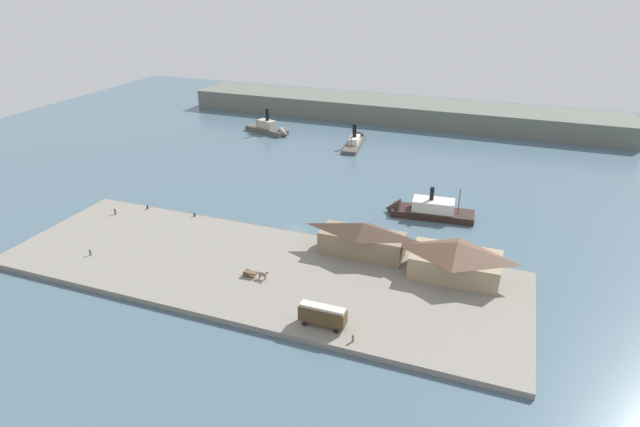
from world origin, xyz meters
The scene contains 16 objects.
ground_plane centered at (0.00, 0.00, 0.00)m, with size 320.00×320.00×0.00m, color #476070.
quay_promenade centered at (0.00, -22.00, 0.60)m, with size 110.00×36.00×1.20m, color gray.
seawall_edge centered at (0.00, -3.60, 0.50)m, with size 110.00×0.80×1.00m, color #666159.
ferry_shed_east_terminal centered at (19.12, -8.45, 4.95)m, with size 18.59×7.47×7.39m.
ferry_shed_customs_shed centered at (39.28, -10.44, 5.04)m, with size 17.98×10.69×7.57m.
street_tram centered at (19.98, -35.54, 3.59)m, with size 8.34×2.62×4.07m.
horse_cart centered at (1.74, -25.45, 2.13)m, with size 5.59×1.33×1.87m.
pedestrian_near_west_shed centered at (-36.14, -29.92, 1.90)m, with size 0.38×0.38×1.54m.
pedestrian_near_cart centered at (26.24, -37.87, 1.90)m, with size 0.38×0.38×1.54m.
pedestrian_near_east_shed centered at (-45.43, -10.92, 1.99)m, with size 0.43×0.43×1.73m.
mooring_post_center_east centered at (-39.90, -5.22, 1.65)m, with size 0.44×0.44×0.90m, color black.
mooring_post_west centered at (-25.84, -4.91, 1.65)m, with size 0.44×0.44×0.90m, color black.
ferry_moored_west centered at (-41.52, 72.55, 1.59)m, with size 20.51×11.04×11.09m.
ferry_approaching_west centered at (27.60, 18.48, 1.61)m, with size 22.98×8.29×10.48m.
ferry_mid_harbor centered at (-6.66, 71.43, 1.18)m, with size 7.47×23.36×9.87m.
far_headland centered at (0.00, 110.00, 4.00)m, with size 180.00×24.00×8.00m, color #60665B.
Camera 1 is at (45.75, -105.61, 57.71)m, focal length 29.36 mm.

